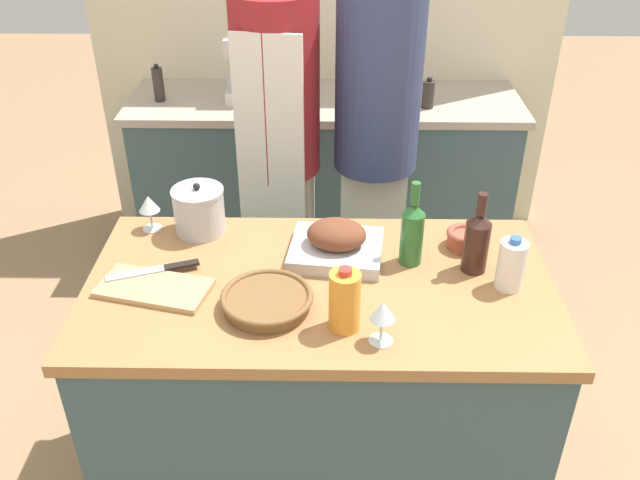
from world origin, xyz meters
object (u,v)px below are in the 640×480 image
object	(u,v)px
stand_mixer	(244,76)
condiment_bottle_tall	(389,83)
roasting_pan	(336,243)
juice_jug	(345,301)
wine_bottle_green	(477,241)
condiment_bottle_extra	(428,94)
wine_glass_left	(382,312)
knife_chef	(157,270)
wine_bottle_dark	(412,232)
stock_pot	(199,210)
mixing_bowl	(464,238)
person_cook_guest	(376,134)
wine_glass_right	(149,205)
milk_jug	(511,265)
condiment_bottle_short	(158,84)
person_cook_aproned	(278,138)
wicker_basket	(267,300)
cutting_board	(154,288)

from	to	relation	value
stand_mixer	condiment_bottle_tall	xyz separation A→B (m)	(0.73, 0.11, -0.07)
roasting_pan	juice_jug	bearing A→B (deg)	-86.70
wine_bottle_green	condiment_bottle_extra	size ratio (longest dim) A/B	1.77
wine_glass_left	knife_chef	bearing A→B (deg)	156.08
wine_bottle_dark	stand_mixer	size ratio (longest dim) A/B	0.89
condiment_bottle_tall	roasting_pan	bearing A→B (deg)	-100.15
stand_mixer	condiment_bottle_extra	distance (m)	0.92
condiment_bottle_extra	wine_bottle_dark	bearing A→B (deg)	-99.02
juice_jug	stock_pot	bearing A→B (deg)	133.78
mixing_bowl	wine_bottle_dark	distance (m)	0.22
stock_pot	mixing_bowl	bearing A→B (deg)	-5.61
condiment_bottle_extra	person_cook_guest	xyz separation A→B (m)	(-0.29, -0.62, 0.05)
juice_jug	wine_glass_right	bearing A→B (deg)	141.84
juice_jug	wine_bottle_green	world-z (taller)	wine_bottle_green
milk_jug	condiment_bottle_extra	xyz separation A→B (m)	(-0.06, 1.53, -0.03)
stock_pot	juice_jug	world-z (taller)	juice_jug
wine_bottle_dark	condiment_bottle_short	xyz separation A→B (m)	(-1.12, 1.47, -0.05)
milk_jug	wine_bottle_dark	world-z (taller)	wine_bottle_dark
juice_jug	person_cook_aproned	distance (m)	1.13
condiment_bottle_extra	stand_mixer	bearing A→B (deg)	175.73
stand_mixer	wine_glass_right	bearing A→B (deg)	-98.06
wicker_basket	wine_bottle_green	bearing A→B (deg)	18.04
wicker_basket	wine_glass_left	world-z (taller)	wine_glass_left
condiment_bottle_short	roasting_pan	bearing A→B (deg)	-58.38
wicker_basket	condiment_bottle_tall	distance (m)	1.88
wine_bottle_green	person_cook_aproned	distance (m)	1.05
stock_pot	person_cook_aproned	size ratio (longest dim) A/B	0.10
cutting_board	juice_jug	world-z (taller)	juice_jug
roasting_pan	milk_jug	xyz separation A→B (m)	(0.52, -0.16, 0.03)
stock_pot	milk_jug	size ratio (longest dim) A/B	1.05
stand_mixer	juice_jug	bearing A→B (deg)	-75.18
stock_pot	person_cook_guest	world-z (taller)	person_cook_guest
wine_bottle_dark	condiment_bottle_short	size ratio (longest dim) A/B	1.52
knife_chef	condiment_bottle_extra	size ratio (longest dim) A/B	1.83
knife_chef	condiment_bottle_extra	world-z (taller)	condiment_bottle_extra
wine_glass_right	wine_bottle_dark	bearing A→B (deg)	-12.11
cutting_board	wine_bottle_dark	xyz separation A→B (m)	(0.78, 0.17, 0.10)
wicker_basket	juice_jug	size ratio (longest dim) A/B	1.37
roasting_pan	juice_jug	size ratio (longest dim) A/B	1.62
wine_glass_right	condiment_bottle_short	xyz separation A→B (m)	(-0.25, 1.28, -0.03)
stock_pot	milk_jug	xyz separation A→B (m)	(0.98, -0.31, -0.00)
stock_pot	condiment_bottle_tall	world-z (taller)	stock_pot
milk_jug	wine_bottle_green	world-z (taller)	wine_bottle_green
wine_glass_right	person_cook_guest	bearing A→B (deg)	36.60
stand_mixer	condiment_bottle_short	bearing A→B (deg)	179.33
juice_jug	wine_bottle_green	distance (m)	0.50
milk_jug	stand_mixer	size ratio (longest dim) A/B	0.55
cutting_board	wine_bottle_green	xyz separation A→B (m)	(0.98, 0.13, 0.10)
mixing_bowl	condiment_bottle_extra	xyz separation A→B (m)	(0.04, 1.31, 0.01)
wine_bottle_dark	person_cook_aproned	size ratio (longest dim) A/B	0.16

